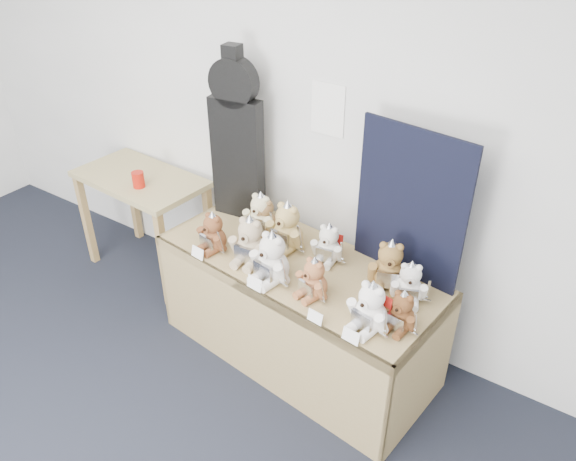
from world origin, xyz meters
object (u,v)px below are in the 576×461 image
Objects in this scene: teddy_front_far_right at (370,309)px; guitar_case at (237,138)px; teddy_back_centre_left at (287,229)px; teddy_front_far_left at (213,234)px; teddy_back_far_left at (264,217)px; teddy_front_left at (250,243)px; teddy_front_end at (401,313)px; teddy_front_right at (313,280)px; teddy_back_left at (261,215)px; display_table at (291,290)px; red_cup at (138,180)px; teddy_front_centre at (271,260)px; teddy_back_end at (409,284)px; teddy_back_right at (389,267)px; side_table at (142,193)px; teddy_back_centre_right at (328,245)px.

guitar_case is at bearing 167.57° from teddy_front_far_right.
teddy_back_centre_left is at bearing -26.11° from guitar_case.
teddy_front_far_left is 0.34m from teddy_back_far_left.
teddy_front_end is at bearing -8.87° from teddy_front_left.
teddy_front_left reaches higher than teddy_front_far_right.
teddy_back_centre_left reaches higher than teddy_front_end.
teddy_back_left reaches higher than teddy_front_right.
red_cup is (-1.30, 0.11, 0.29)m from display_table.
teddy_front_centre is 1.27× the size of teddy_back_end.
teddy_front_right is at bearing -14.28° from teddy_front_left.
teddy_back_right is (0.99, 0.25, 0.02)m from teddy_front_far_left.
teddy_front_left is (-0.23, -0.07, 0.28)m from display_table.
teddy_back_end is (0.68, 0.25, -0.03)m from teddy_front_centre.
display_table is at bearing 10.11° from teddy_front_left.
teddy_back_far_left reaches higher than red_cup.
teddy_back_left is at bearing -147.85° from teddy_back_far_left.
side_table is 1.23m from teddy_front_left.
teddy_back_far_left is (-0.21, 0.06, -0.03)m from teddy_back_centre_left.
teddy_front_end is 0.88m from teddy_back_centre_left.
teddy_back_right reaches higher than teddy_front_far_right.
teddy_back_centre_left reaches higher than teddy_back_left.
side_table is 0.24m from red_cup.
teddy_front_far_left is 0.87× the size of teddy_back_right.
side_table is 2.92× the size of teddy_back_centre_left.
teddy_back_centre_right is at bearing 32.84° from teddy_front_far_left.
teddy_front_far_right is (0.58, -0.19, 0.27)m from display_table.
teddy_front_far_left is 0.43m from teddy_back_centre_left.
teddy_back_end is at bearing -0.01° from red_cup.
side_table is 1.55m from teddy_back_centre_right.
guitar_case is at bearing 115.44° from teddy_front_far_left.
teddy_front_centre is 0.73m from teddy_back_end.
red_cup is at bearing -173.63° from teddy_front_right.
teddy_back_right is (-0.19, 0.27, 0.03)m from teddy_front_end.
teddy_back_far_left is (0.95, 0.12, -0.03)m from red_cup.
teddy_front_far_left is at bearing -177.04° from teddy_front_centre.
teddy_front_far_right is 0.15m from teddy_front_end.
teddy_back_centre_left is 1.28× the size of teddy_back_end.
teddy_back_centre_right is (-0.10, 0.32, 0.00)m from teddy_front_right.
teddy_front_far_right is 1.12× the size of teddy_back_far_left.
teddy_front_centre is 0.99× the size of teddy_back_centre_left.
teddy_back_centre_right is at bearing 149.56° from teddy_back_end.
teddy_front_far_right is at bearing -23.82° from teddy_back_left.
teddy_front_centre reaches higher than teddy_front_far_left.
teddy_front_far_right is 0.97× the size of teddy_back_right.
teddy_front_left is 0.90m from teddy_back_end.
teddy_front_end reaches higher than side_table.
guitar_case is 0.50m from teddy_back_far_left.
display_table is 5.31× the size of teddy_front_centre.
teddy_back_centre_left is 1.27× the size of teddy_back_centre_right.
teddy_back_end is at bearing -43.52° from teddy_back_right.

